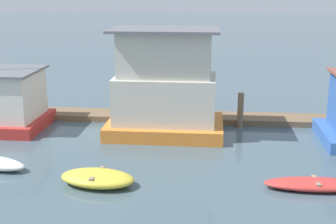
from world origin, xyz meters
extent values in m
plane|color=#475B66|center=(0.00, 0.00, 0.00)|extent=(200.00, 200.00, 0.00)
cube|color=brown|center=(0.00, 2.59, 0.15)|extent=(33.80, 1.73, 0.30)
cube|color=orange|center=(-0.25, 0.22, 0.31)|extent=(5.57, 3.78, 0.63)
cube|color=beige|center=(-0.25, 0.22, 1.73)|extent=(4.75, 2.97, 2.21)
cube|color=beige|center=(-0.25, 0.22, 3.89)|extent=(4.28, 2.50, 2.11)
cube|color=slate|center=(-0.25, 0.22, 5.00)|extent=(5.05, 3.27, 0.12)
ellipsoid|color=yellow|center=(-2.06, -6.14, 0.27)|extent=(2.90, 1.83, 0.53)
cube|color=#997F60|center=(-2.06, -6.14, 0.45)|extent=(0.32, 1.27, 0.08)
ellipsoid|color=red|center=(5.74, -5.74, 0.19)|extent=(3.71, 1.18, 0.38)
cube|color=#997F60|center=(5.74, -5.74, 0.33)|extent=(0.19, 0.90, 0.08)
cylinder|color=#846B4C|center=(3.42, 1.48, 0.90)|extent=(0.30, 0.30, 1.80)
camera|label=1|loc=(2.02, -21.47, 7.04)|focal=50.00mm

